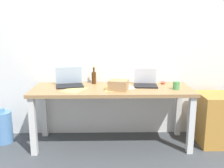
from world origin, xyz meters
The scene contains 14 objects.
ground_plane centered at (0.00, 0.00, 0.00)m, with size 8.00×8.00×0.00m, color #42474C.
back_wall centered at (0.00, 0.39, 1.30)m, with size 5.20×0.08×2.60m, color white.
desk centered at (0.00, 0.00, 0.64)m, with size 1.96×0.66×0.74m.
laptop_left centered at (-0.54, 0.12, 0.79)m, with size 0.38×0.32×0.23m.
laptop_right centered at (0.43, 0.11, 0.78)m, with size 0.31×0.27×0.22m.
beer_bottle centered at (-0.23, 0.25, 0.82)m, with size 0.06×0.06×0.23m.
computer_mouse centered at (0.68, 0.23, 0.76)m, with size 0.06×0.10×0.03m, color #D84C38.
cardboard_box centered at (0.08, -0.10, 0.80)m, with size 0.22×0.19×0.12m, color tan.
coffee_mug centered at (0.77, -0.09, 0.79)m, with size 0.08×0.08×0.10m, color #4C9E56.
paper_sheet_near_back centered at (0.15, 0.06, 0.74)m, with size 0.21×0.30×0.00m, color white.
paper_sheet_center centered at (0.03, -0.03, 0.74)m, with size 0.21×0.30×0.00m, color #F4E06B.
paper_sheet_front_left centered at (-0.45, -0.08, 0.74)m, with size 0.21×0.30×0.00m, color #F4E06B.
water_cooler_jug centered at (-1.41, 0.07, 0.21)m, with size 0.24×0.24×0.46m.
filing_cabinet centered at (1.31, 0.00, 0.32)m, with size 0.40×0.48×0.65m, color #C68938.
Camera 1 is at (-0.06, -3.03, 1.47)m, focal length 40.71 mm.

